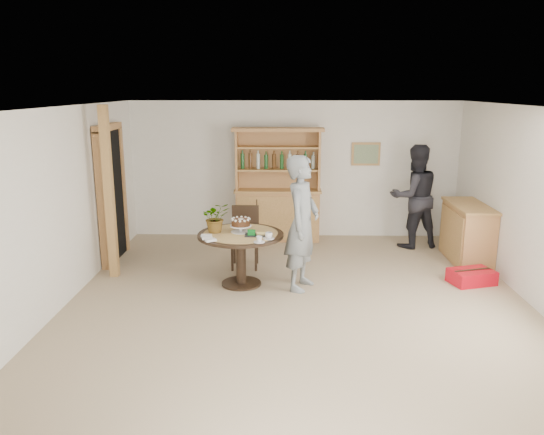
% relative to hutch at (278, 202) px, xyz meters
% --- Properties ---
extents(ground, '(7.00, 7.00, 0.00)m').
position_rel_hutch_xyz_m(ground, '(0.30, -3.24, -0.69)').
color(ground, tan).
rests_on(ground, ground).
extents(room_shell, '(6.04, 7.04, 2.52)m').
position_rel_hutch_xyz_m(room_shell, '(0.30, -3.23, 1.05)').
color(room_shell, white).
rests_on(room_shell, ground).
extents(doorway, '(0.13, 1.10, 2.18)m').
position_rel_hutch_xyz_m(doorway, '(-2.63, -1.24, 0.42)').
color(doorway, black).
rests_on(doorway, ground).
extents(pine_post, '(0.12, 0.12, 2.50)m').
position_rel_hutch_xyz_m(pine_post, '(-2.40, -2.04, 0.56)').
color(pine_post, tan).
rests_on(pine_post, ground).
extents(hutch, '(1.62, 0.54, 2.04)m').
position_rel_hutch_xyz_m(hutch, '(0.00, 0.00, 0.00)').
color(hutch, tan).
rests_on(hutch, ground).
extents(sideboard, '(0.54, 1.26, 0.94)m').
position_rel_hutch_xyz_m(sideboard, '(3.04, -1.24, -0.22)').
color(sideboard, tan).
rests_on(sideboard, ground).
extents(dining_table, '(1.20, 1.20, 0.76)m').
position_rel_hutch_xyz_m(dining_table, '(-0.49, -2.35, -0.08)').
color(dining_table, black).
rests_on(dining_table, ground).
extents(dining_chair, '(0.42, 0.42, 0.95)m').
position_rel_hutch_xyz_m(dining_chair, '(-0.49, -1.52, -0.15)').
color(dining_chair, black).
rests_on(dining_chair, ground).
extents(birthday_cake, '(0.30, 0.30, 0.20)m').
position_rel_hutch_xyz_m(birthday_cake, '(-0.49, -2.30, 0.19)').
color(birthday_cake, white).
rests_on(birthday_cake, dining_table).
extents(flower_vase, '(0.47, 0.44, 0.42)m').
position_rel_hutch_xyz_m(flower_vase, '(-0.84, -2.30, 0.28)').
color(flower_vase, '#3F7233').
rests_on(flower_vase, dining_table).
extents(gift_tray, '(0.30, 0.20, 0.08)m').
position_rel_hutch_xyz_m(gift_tray, '(-0.27, -2.48, 0.10)').
color(gift_tray, black).
rests_on(gift_tray, dining_table).
extents(coffee_cup_a, '(0.15, 0.15, 0.09)m').
position_rel_hutch_xyz_m(coffee_cup_a, '(-0.09, -2.63, 0.11)').
color(coffee_cup_a, silver).
rests_on(coffee_cup_a, dining_table).
extents(coffee_cup_b, '(0.15, 0.15, 0.08)m').
position_rel_hutch_xyz_m(coffee_cup_b, '(-0.21, -2.80, 0.11)').
color(coffee_cup_b, silver).
rests_on(coffee_cup_b, dining_table).
extents(napkins, '(0.24, 0.33, 0.03)m').
position_rel_hutch_xyz_m(napkins, '(-0.90, -2.67, 0.09)').
color(napkins, white).
rests_on(napkins, dining_table).
extents(teen_boy, '(0.65, 0.79, 1.86)m').
position_rel_hutch_xyz_m(teen_boy, '(0.36, -2.45, 0.24)').
color(teen_boy, slate).
rests_on(teen_boy, ground).
extents(adult_person, '(1.01, 0.87, 1.80)m').
position_rel_hutch_xyz_m(adult_person, '(2.36, -0.43, 0.21)').
color(adult_person, black).
rests_on(adult_person, ground).
extents(red_suitcase, '(0.69, 0.55, 0.21)m').
position_rel_hutch_xyz_m(red_suitcase, '(2.80, -2.24, -0.59)').
color(red_suitcase, red).
rests_on(red_suitcase, ground).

